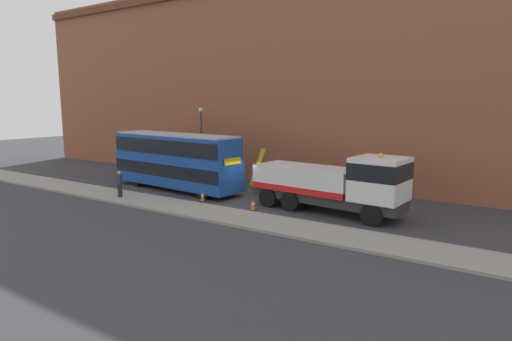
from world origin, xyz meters
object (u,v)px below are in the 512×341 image
Objects in this scene: double_decker_bus at (175,159)px; pedestrian_onlooker at (120,184)px; traffic_cone_midway at (253,205)px; traffic_cone_near_bus at (203,196)px; recovery_tow_truck at (333,183)px; street_lamp at (201,137)px.

pedestrian_onlooker is (-0.81, -4.37, -1.25)m from double_decker_bus.
pedestrian_onlooker reaches higher than traffic_cone_midway.
traffic_cone_near_bus is (4.12, -1.88, -1.89)m from double_decker_bus.
pedestrian_onlooker is 5.56m from traffic_cone_near_bus.
traffic_cone_midway is at bearing -149.17° from recovery_tow_truck.
pedestrian_onlooker is 9.24m from traffic_cone_midway.
traffic_cone_midway is 0.12× the size of street_lamp.
double_decker_bus is 5.17m from street_lamp.
double_decker_bus is 15.53× the size of traffic_cone_near_bus.
recovery_tow_truck is 12.26m from double_decker_bus.
traffic_cone_near_bus is at bearing -49.37° from street_lamp.
street_lamp is (-5.70, 6.65, 3.13)m from traffic_cone_near_bus.
pedestrian_onlooker is 2.38× the size of traffic_cone_midway.
recovery_tow_truck is at bearing -12.95° from pedestrian_onlooker.
traffic_cone_near_bus is 0.12× the size of street_lamp.
street_lamp is at bearing 130.63° from traffic_cone_near_bus.
recovery_tow_truck reaches higher than traffic_cone_midway.
double_decker_bus is 4.62m from pedestrian_onlooker.
traffic_cone_midway is 12.25m from street_lamp.
pedestrian_onlooker is 2.38× the size of traffic_cone_near_bus.
traffic_cone_near_bus is at bearing -162.13° from recovery_tow_truck.
street_lamp is at bearing 165.97° from recovery_tow_truck.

